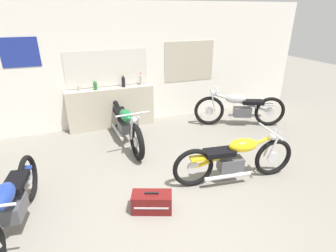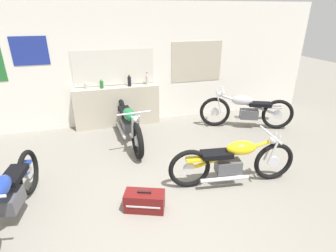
{
  "view_description": "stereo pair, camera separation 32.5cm",
  "coord_description": "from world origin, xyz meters",
  "px_view_note": "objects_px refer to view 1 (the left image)",
  "views": [
    {
      "loc": [
        -0.96,
        -2.45,
        2.59
      ],
      "look_at": [
        0.53,
        1.56,
        0.7
      ],
      "focal_mm": 28.0,
      "sensor_mm": 36.0,
      "label": 1
    },
    {
      "loc": [
        -0.65,
        -2.55,
        2.59
      ],
      "look_at": [
        0.53,
        1.56,
        0.7
      ],
      "focal_mm": 28.0,
      "sensor_mm": 36.0,
      "label": 2
    }
  ],
  "objects_px": {
    "bottle_leftmost": "(79,87)",
    "motorcycle_yellow": "(235,158)",
    "bottle_center": "(123,81)",
    "bottle_left_center": "(95,85)",
    "bottle_right_center": "(141,80)",
    "motorcycle_green": "(125,124)",
    "motorcycle_blue": "(10,205)",
    "hard_case_darkred": "(152,202)",
    "motorcycle_silver": "(240,108)"
  },
  "relations": [
    {
      "from": "bottle_leftmost",
      "to": "motorcycle_yellow",
      "type": "relative_size",
      "value": 0.08
    },
    {
      "from": "bottle_right_center",
      "to": "motorcycle_silver",
      "type": "relative_size",
      "value": 0.14
    },
    {
      "from": "motorcycle_yellow",
      "to": "bottle_right_center",
      "type": "bearing_deg",
      "value": 104.49
    },
    {
      "from": "motorcycle_blue",
      "to": "hard_case_darkred",
      "type": "distance_m",
      "value": 1.76
    },
    {
      "from": "bottle_right_center",
      "to": "hard_case_darkred",
      "type": "xyz_separation_m",
      "value": [
        -0.72,
        -3.16,
        -0.95
      ]
    },
    {
      "from": "motorcycle_yellow",
      "to": "motorcycle_silver",
      "type": "distance_m",
      "value": 2.39
    },
    {
      "from": "bottle_leftmost",
      "to": "hard_case_darkred",
      "type": "distance_m",
      "value": 3.35
    },
    {
      "from": "bottle_center",
      "to": "motorcycle_silver",
      "type": "distance_m",
      "value": 2.84
    },
    {
      "from": "bottle_center",
      "to": "motorcycle_yellow",
      "type": "xyz_separation_m",
      "value": [
        1.19,
        -2.89,
        -0.68
      ]
    },
    {
      "from": "motorcycle_yellow",
      "to": "hard_case_darkred",
      "type": "xyz_separation_m",
      "value": [
        -1.48,
        -0.23,
        -0.28
      ]
    },
    {
      "from": "bottle_leftmost",
      "to": "bottle_center",
      "type": "height_order",
      "value": "bottle_center"
    },
    {
      "from": "bottle_left_center",
      "to": "motorcycle_green",
      "type": "relative_size",
      "value": 0.1
    },
    {
      "from": "bottle_leftmost",
      "to": "motorcycle_yellow",
      "type": "bearing_deg",
      "value": -53.5
    },
    {
      "from": "bottle_leftmost",
      "to": "bottle_left_center",
      "type": "relative_size",
      "value": 0.73
    },
    {
      "from": "bottle_leftmost",
      "to": "motorcycle_green",
      "type": "bearing_deg",
      "value": -50.1
    },
    {
      "from": "motorcycle_yellow",
      "to": "bottle_left_center",
      "type": "bearing_deg",
      "value": 122.35
    },
    {
      "from": "bottle_left_center",
      "to": "bottle_right_center",
      "type": "xyz_separation_m",
      "value": [
        1.07,
        0.05,
        0.03
      ]
    },
    {
      "from": "motorcycle_yellow",
      "to": "hard_case_darkred",
      "type": "distance_m",
      "value": 1.52
    },
    {
      "from": "bottle_center",
      "to": "bottle_right_center",
      "type": "bearing_deg",
      "value": 4.87
    },
    {
      "from": "bottle_center",
      "to": "motorcycle_yellow",
      "type": "bearing_deg",
      "value": -67.7
    },
    {
      "from": "bottle_leftmost",
      "to": "bottle_right_center",
      "type": "relative_size",
      "value": 0.57
    },
    {
      "from": "bottle_left_center",
      "to": "bottle_center",
      "type": "distance_m",
      "value": 0.64
    },
    {
      "from": "motorcycle_green",
      "to": "motorcycle_silver",
      "type": "bearing_deg",
      "value": -1.15
    },
    {
      "from": "bottle_center",
      "to": "motorcycle_blue",
      "type": "distance_m",
      "value": 3.61
    },
    {
      "from": "hard_case_darkred",
      "to": "bottle_leftmost",
      "type": "bearing_deg",
      "value": 102.27
    },
    {
      "from": "motorcycle_blue",
      "to": "motorcycle_green",
      "type": "bearing_deg",
      "value": 47.81
    },
    {
      "from": "bottle_right_center",
      "to": "hard_case_darkred",
      "type": "distance_m",
      "value": 3.38
    },
    {
      "from": "bottle_leftmost",
      "to": "hard_case_darkred",
      "type": "relative_size",
      "value": 0.28
    },
    {
      "from": "bottle_left_center",
      "to": "bottle_right_center",
      "type": "distance_m",
      "value": 1.07
    },
    {
      "from": "bottle_leftmost",
      "to": "bottle_left_center",
      "type": "bearing_deg",
      "value": -7.63
    },
    {
      "from": "motorcycle_blue",
      "to": "motorcycle_green",
      "type": "distance_m",
      "value": 2.71
    },
    {
      "from": "bottle_left_center",
      "to": "motorcycle_silver",
      "type": "height_order",
      "value": "bottle_left_center"
    },
    {
      "from": "hard_case_darkred",
      "to": "motorcycle_yellow",
      "type": "bearing_deg",
      "value": 8.96
    },
    {
      "from": "bottle_left_center",
      "to": "hard_case_darkred",
      "type": "xyz_separation_m",
      "value": [
        0.35,
        -3.11,
        -0.92
      ]
    },
    {
      "from": "bottle_right_center",
      "to": "bottle_left_center",
      "type": "bearing_deg",
      "value": -177.42
    },
    {
      "from": "bottle_leftmost",
      "to": "motorcycle_blue",
      "type": "relative_size",
      "value": 0.08
    },
    {
      "from": "motorcycle_green",
      "to": "bottle_right_center",
      "type": "bearing_deg",
      "value": 56.57
    },
    {
      "from": "motorcycle_yellow",
      "to": "motorcycle_blue",
      "type": "height_order",
      "value": "motorcycle_blue"
    },
    {
      "from": "motorcycle_silver",
      "to": "hard_case_darkred",
      "type": "relative_size",
      "value": 3.37
    },
    {
      "from": "hard_case_darkred",
      "to": "motorcycle_blue",
      "type": "bearing_deg",
      "value": 173.11
    },
    {
      "from": "bottle_left_center",
      "to": "bottle_center",
      "type": "bearing_deg",
      "value": 1.03
    },
    {
      "from": "motorcycle_blue",
      "to": "motorcycle_silver",
      "type": "height_order",
      "value": "motorcycle_silver"
    },
    {
      "from": "motorcycle_green",
      "to": "hard_case_darkred",
      "type": "relative_size",
      "value": 3.67
    },
    {
      "from": "motorcycle_yellow",
      "to": "motorcycle_green",
      "type": "relative_size",
      "value": 0.93
    },
    {
      "from": "bottle_right_center",
      "to": "hard_case_darkred",
      "type": "bearing_deg",
      "value": -102.85
    },
    {
      "from": "bottle_left_center",
      "to": "bottle_center",
      "type": "xyz_separation_m",
      "value": [
        0.64,
        0.01,
        0.03
      ]
    },
    {
      "from": "hard_case_darkred",
      "to": "bottle_center",
      "type": "bearing_deg",
      "value": 84.67
    },
    {
      "from": "motorcycle_green",
      "to": "hard_case_darkred",
      "type": "height_order",
      "value": "motorcycle_green"
    },
    {
      "from": "motorcycle_green",
      "to": "hard_case_darkred",
      "type": "bearing_deg",
      "value": -92.55
    },
    {
      "from": "bottle_leftmost",
      "to": "motorcycle_green",
      "type": "xyz_separation_m",
      "value": [
        0.79,
        -0.94,
        -0.62
      ]
    }
  ]
}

